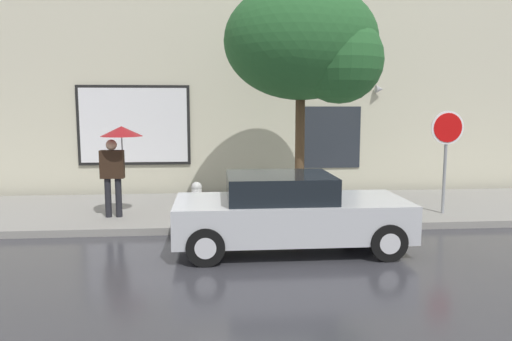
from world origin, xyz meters
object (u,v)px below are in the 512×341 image
object	(u,v)px
parked_car	(288,212)
street_tree	(309,46)
pedestrian_with_umbrella	(118,147)
fire_hydrant	(197,201)
stop_sign	(447,141)

from	to	relation	value
parked_car	street_tree	size ratio (longest dim) A/B	0.80
pedestrian_with_umbrella	fire_hydrant	bearing A→B (deg)	-12.33
fire_hydrant	street_tree	xyz separation A→B (m)	(2.52, 0.49, 3.38)
stop_sign	street_tree	bearing A→B (deg)	172.89
fire_hydrant	stop_sign	bearing A→B (deg)	1.01
parked_car	fire_hydrant	bearing A→B (deg)	132.29
fire_hydrant	pedestrian_with_umbrella	distance (m)	2.10
parked_car	fire_hydrant	distance (m)	2.56
pedestrian_with_umbrella	stop_sign	distance (m)	7.35
parked_car	stop_sign	distance (m)	4.53
parked_car	street_tree	bearing A→B (deg)	71.49
parked_car	street_tree	xyz separation A→B (m)	(0.80, 2.38, 3.25)
parked_car	pedestrian_with_umbrella	distance (m)	4.24
parked_car	street_tree	distance (m)	4.11
pedestrian_with_umbrella	stop_sign	bearing A→B (deg)	-2.14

